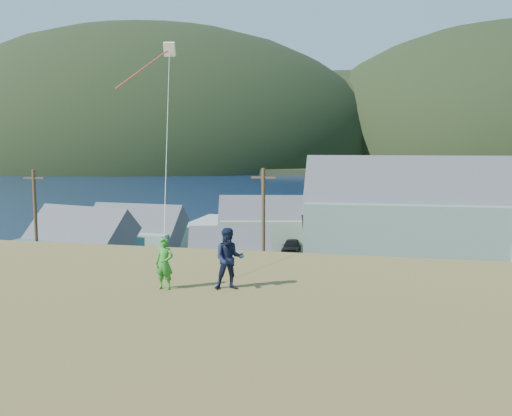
{
  "coord_description": "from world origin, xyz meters",
  "views": [
    {
      "loc": [
        6.74,
        -33.74,
        11.33
      ],
      "look_at": [
        1.7,
        -11.83,
        8.8
      ],
      "focal_mm": 40.0,
      "sensor_mm": 36.0,
      "label": 1
    }
  ],
  "objects_px": {
    "shed_palegreen_near": "(134,237)",
    "kite_flyer_navy": "(229,259)",
    "kite_flyer_green": "(164,264)",
    "shed_palegreen_far": "(266,224)",
    "wharf": "(287,226)",
    "lodge": "(497,216)",
    "shed_teal": "(78,247)",
    "shed_white": "(230,256)"
  },
  "relations": [
    {
      "from": "shed_palegreen_near",
      "to": "kite_flyer_navy",
      "type": "distance_m",
      "value": 39.46
    },
    {
      "from": "shed_palegreen_near",
      "to": "kite_flyer_green",
      "type": "xyz_separation_m",
      "value": [
        17.15,
        -34.57,
        5.39
      ]
    },
    {
      "from": "shed_palegreen_near",
      "to": "shed_palegreen_far",
      "type": "relative_size",
      "value": 0.86
    },
    {
      "from": "wharf",
      "to": "lodge",
      "type": "distance_m",
      "value": 29.53
    },
    {
      "from": "shed_palegreen_near",
      "to": "shed_teal",
      "type": "bearing_deg",
      "value": -99.39
    },
    {
      "from": "lodge",
      "to": "shed_palegreen_far",
      "type": "height_order",
      "value": "lodge"
    },
    {
      "from": "shed_teal",
      "to": "shed_palegreen_far",
      "type": "height_order",
      "value": "shed_teal"
    },
    {
      "from": "shed_palegreen_near",
      "to": "kite_flyer_green",
      "type": "height_order",
      "value": "kite_flyer_green"
    },
    {
      "from": "wharf",
      "to": "kite_flyer_green",
      "type": "height_order",
      "value": "kite_flyer_green"
    },
    {
      "from": "wharf",
      "to": "shed_white",
      "type": "xyz_separation_m",
      "value": [
        0.26,
        -29.05,
        1.66
      ]
    },
    {
      "from": "lodge",
      "to": "shed_teal",
      "type": "bearing_deg",
      "value": -162.3
    },
    {
      "from": "shed_teal",
      "to": "shed_palegreen_far",
      "type": "bearing_deg",
      "value": 70.09
    },
    {
      "from": "shed_palegreen_far",
      "to": "kite_flyer_navy",
      "type": "height_order",
      "value": "kite_flyer_navy"
    },
    {
      "from": "wharf",
      "to": "kite_flyer_green",
      "type": "bearing_deg",
      "value": -83.57
    },
    {
      "from": "shed_palegreen_near",
      "to": "kite_flyer_green",
      "type": "distance_m",
      "value": 38.96
    },
    {
      "from": "shed_teal",
      "to": "kite_flyer_green",
      "type": "distance_m",
      "value": 33.7
    },
    {
      "from": "kite_flyer_green",
      "to": "shed_palegreen_near",
      "type": "bearing_deg",
      "value": 120.89
    },
    {
      "from": "shed_teal",
      "to": "kite_flyer_green",
      "type": "bearing_deg",
      "value": -40.7
    },
    {
      "from": "kite_flyer_green",
      "to": "kite_flyer_navy",
      "type": "relative_size",
      "value": 0.84
    },
    {
      "from": "lodge",
      "to": "kite_flyer_green",
      "type": "bearing_deg",
      "value": -114.3
    },
    {
      "from": "wharf",
      "to": "kite_flyer_navy",
      "type": "xyz_separation_m",
      "value": [
        8.42,
        -58.39,
        7.63
      ]
    },
    {
      "from": "wharf",
      "to": "lodge",
      "type": "relative_size",
      "value": 0.73
    },
    {
      "from": "wharf",
      "to": "kite_flyer_navy",
      "type": "bearing_deg",
      "value": -81.79
    },
    {
      "from": "shed_palegreen_near",
      "to": "shed_palegreen_far",
      "type": "height_order",
      "value": "shed_palegreen_far"
    },
    {
      "from": "lodge",
      "to": "shed_palegreen_far",
      "type": "xyz_separation_m",
      "value": [
        -22.66,
        4.94,
        -2.09
      ]
    },
    {
      "from": "lodge",
      "to": "shed_white",
      "type": "distance_m",
      "value": 24.92
    },
    {
      "from": "shed_palegreen_far",
      "to": "wharf",
      "type": "bearing_deg",
      "value": 77.83
    },
    {
      "from": "shed_white",
      "to": "kite_flyer_green",
      "type": "distance_m",
      "value": 30.97
    },
    {
      "from": "shed_white",
      "to": "lodge",
      "type": "bearing_deg",
      "value": 10.87
    },
    {
      "from": "shed_palegreen_far",
      "to": "kite_flyer_navy",
      "type": "bearing_deg",
      "value": -91.56
    },
    {
      "from": "lodge",
      "to": "shed_palegreen_far",
      "type": "bearing_deg",
      "value": 165.09
    },
    {
      "from": "shed_white",
      "to": "shed_palegreen_far",
      "type": "xyz_separation_m",
      "value": [
        -0.26,
        15.54,
        0.54
      ]
    },
    {
      "from": "shed_white",
      "to": "shed_palegreen_far",
      "type": "bearing_deg",
      "value": 76.5
    },
    {
      "from": "wharf",
      "to": "shed_palegreen_near",
      "type": "distance_m",
      "value": 26.49
    },
    {
      "from": "shed_white",
      "to": "shed_palegreen_far",
      "type": "relative_size",
      "value": 0.69
    },
    {
      "from": "shed_white",
      "to": "kite_flyer_navy",
      "type": "height_order",
      "value": "kite_flyer_navy"
    },
    {
      "from": "shed_palegreen_near",
      "to": "shed_white",
      "type": "relative_size",
      "value": 1.26
    },
    {
      "from": "wharf",
      "to": "lodge",
      "type": "xyz_separation_m",
      "value": [
        22.66,
        -18.45,
        4.29
      ]
    },
    {
      "from": "shed_palegreen_near",
      "to": "shed_palegreen_far",
      "type": "bearing_deg",
      "value": 50.09
    },
    {
      "from": "lodge",
      "to": "kite_flyer_green",
      "type": "distance_m",
      "value": 43.53
    },
    {
      "from": "kite_flyer_navy",
      "to": "shed_teal",
      "type": "bearing_deg",
      "value": 109.23
    },
    {
      "from": "wharf",
      "to": "shed_teal",
      "type": "relative_size",
      "value": 2.45
    }
  ]
}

